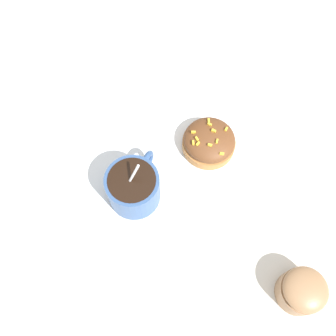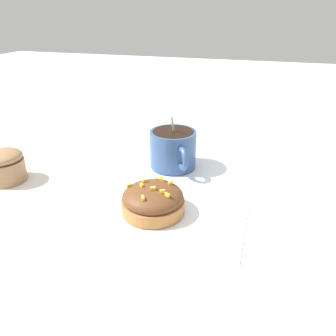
{
  "view_description": "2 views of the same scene",
  "coord_description": "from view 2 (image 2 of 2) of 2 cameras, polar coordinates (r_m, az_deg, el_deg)",
  "views": [
    {
      "loc": [
        -0.14,
        -0.21,
        0.6
      ],
      "look_at": [
        -0.01,
        0.0,
        0.04
      ],
      "focal_mm": 42.0,
      "sensor_mm": 36.0,
      "label": 1
    },
    {
      "loc": [
        0.44,
        0.15,
        0.26
      ],
      "look_at": [
        0.0,
        0.01,
        0.04
      ],
      "focal_mm": 35.0,
      "sensor_mm": 36.0,
      "label": 2
    }
  ],
  "objects": [
    {
      "name": "frosted_pastry",
      "position": [
        0.46,
        -2.64,
        -5.53
      ],
      "size": [
        0.09,
        0.09,
        0.04
      ],
      "color": "#B2753D",
      "rests_on": "paper_napkin"
    },
    {
      "name": "paper_napkin",
      "position": [
        0.53,
        -1.41,
        -3.04
      ],
      "size": [
        0.3,
        0.29,
        0.0
      ],
      "color": "white",
      "rests_on": "ground_plane"
    },
    {
      "name": "coffee_cup",
      "position": [
        0.58,
        0.96,
        3.57
      ],
      "size": [
        0.1,
        0.08,
        0.1
      ],
      "color": "#335184",
      "rests_on": "paper_napkin"
    },
    {
      "name": "ground_plane",
      "position": [
        0.53,
        -1.41,
        -3.18
      ],
      "size": [
        3.0,
        3.0,
        0.0
      ],
      "primitive_type": "plane",
      "color": "silver"
    },
    {
      "name": "sugar_bowl",
      "position": [
        0.6,
        -26.6,
        0.4
      ],
      "size": [
        0.06,
        0.06,
        0.05
      ],
      "color": "#99704C",
      "rests_on": "ground_plane"
    }
  ]
}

